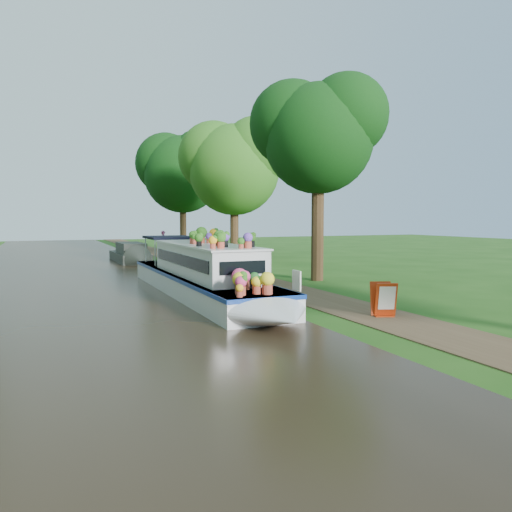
% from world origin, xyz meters
% --- Properties ---
extents(ground, '(100.00, 100.00, 0.00)m').
position_xyz_m(ground, '(0.00, 0.00, 0.00)').
color(ground, '#1C4611').
rests_on(ground, ground).
extents(canal_water, '(10.00, 100.00, 0.02)m').
position_xyz_m(canal_water, '(-6.00, 0.00, 0.01)').
color(canal_water, black).
rests_on(canal_water, ground).
extents(towpath, '(2.20, 100.00, 0.03)m').
position_xyz_m(towpath, '(1.20, 0.00, 0.01)').
color(towpath, '#493522').
rests_on(towpath, ground).
extents(plant_boat, '(2.29, 13.52, 2.31)m').
position_xyz_m(plant_boat, '(-2.25, 0.38, 0.85)').
color(plant_boat, silver).
rests_on(plant_boat, canal_water).
extents(tree_near_overhang, '(5.52, 5.28, 8.99)m').
position_xyz_m(tree_near_overhang, '(3.79, 3.06, 6.60)').
color(tree_near_overhang, '#332111').
rests_on(tree_near_overhang, ground).
extents(tree_near_mid, '(6.90, 6.60, 9.40)m').
position_xyz_m(tree_near_mid, '(4.48, 15.08, 6.44)').
color(tree_near_mid, '#332111').
rests_on(tree_near_mid, ground).
extents(tree_near_far, '(7.59, 7.26, 10.30)m').
position_xyz_m(tree_near_far, '(3.98, 26.09, 7.05)').
color(tree_near_far, '#332111').
rests_on(tree_near_far, ground).
extents(second_boat, '(1.81, 6.25, 1.21)m').
position_xyz_m(second_boat, '(-2.24, 15.63, 0.49)').
color(second_boat, black).
rests_on(second_boat, canal_water).
extents(sandwich_board, '(0.65, 0.66, 0.95)m').
position_xyz_m(sandwich_board, '(1.28, -4.89, 0.46)').
color(sandwich_board, '#B02D0C').
rests_on(sandwich_board, towpath).
extents(pedestrian_pink, '(0.72, 0.54, 1.78)m').
position_xyz_m(pedestrian_pink, '(1.19, 21.41, 0.92)').
color(pedestrian_pink, '#E9607C').
rests_on(pedestrian_pink, towpath).
extents(pedestrian_dark, '(0.95, 0.88, 1.56)m').
position_xyz_m(pedestrian_dark, '(1.10, 17.10, 0.81)').
color(pedestrian_dark, black).
rests_on(pedestrian_dark, towpath).
extents(verge_plant, '(0.49, 0.45, 0.45)m').
position_xyz_m(verge_plant, '(-0.57, 5.00, 0.23)').
color(verge_plant, '#1D5B1B').
rests_on(verge_plant, ground).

